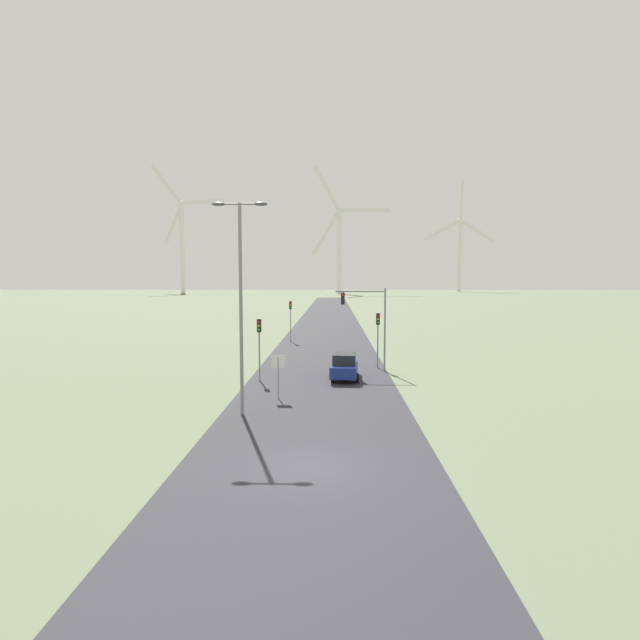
{
  "coord_description": "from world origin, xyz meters",
  "views": [
    {
      "loc": [
        0.86,
        -18.11,
        7.04
      ],
      "look_at": [
        0.0,
        14.52,
        4.33
      ],
      "focal_mm": 28.0,
      "sensor_mm": 36.0,
      "label": 1
    }
  ],
  "objects_px": {
    "streetlamp": "(241,285)",
    "stop_sign_near": "(278,368)",
    "wind_turbine_left": "(339,240)",
    "car_approaching": "(344,366)",
    "traffic_light_post_mid_left": "(290,312)",
    "traffic_light_post_near_left": "(259,336)",
    "traffic_light_post_near_right": "(378,328)",
    "wind_turbine_far_left": "(182,237)",
    "traffic_light_mast_overhead": "(368,313)",
    "wind_turbine_center": "(460,246)"
  },
  "relations": [
    {
      "from": "car_approaching",
      "to": "wind_turbine_far_left",
      "type": "bearing_deg",
      "value": 109.58
    },
    {
      "from": "streetlamp",
      "to": "wind_turbine_far_left",
      "type": "bearing_deg",
      "value": 107.54
    },
    {
      "from": "streetlamp",
      "to": "traffic_light_post_near_left",
      "type": "distance_m",
      "value": 9.33
    },
    {
      "from": "traffic_light_mast_overhead",
      "to": "wind_turbine_left",
      "type": "relative_size",
      "value": 0.11
    },
    {
      "from": "stop_sign_near",
      "to": "car_approaching",
      "type": "bearing_deg",
      "value": 55.63
    },
    {
      "from": "traffic_light_post_near_left",
      "to": "traffic_light_post_near_right",
      "type": "bearing_deg",
      "value": 30.23
    },
    {
      "from": "traffic_light_post_mid_left",
      "to": "wind_turbine_center",
      "type": "bearing_deg",
      "value": 71.54
    },
    {
      "from": "traffic_light_mast_overhead",
      "to": "car_approaching",
      "type": "bearing_deg",
      "value": -121.84
    },
    {
      "from": "car_approaching",
      "to": "traffic_light_mast_overhead",
      "type": "bearing_deg",
      "value": 58.16
    },
    {
      "from": "traffic_light_post_near_right",
      "to": "wind_turbine_left",
      "type": "relative_size",
      "value": 0.07
    },
    {
      "from": "wind_turbine_left",
      "to": "wind_turbine_center",
      "type": "distance_m",
      "value": 80.05
    },
    {
      "from": "traffic_light_post_near_left",
      "to": "wind_turbine_far_left",
      "type": "relative_size",
      "value": 0.07
    },
    {
      "from": "traffic_light_post_near_left",
      "to": "traffic_light_mast_overhead",
      "type": "relative_size",
      "value": 0.67
    },
    {
      "from": "stop_sign_near",
      "to": "wind_turbine_far_left",
      "type": "xyz_separation_m",
      "value": [
        -72.29,
        220.46,
        26.0
      ]
    },
    {
      "from": "car_approaching",
      "to": "wind_turbine_far_left",
      "type": "height_order",
      "value": "wind_turbine_far_left"
    },
    {
      "from": "car_approaching",
      "to": "wind_turbine_left",
      "type": "height_order",
      "value": "wind_turbine_left"
    },
    {
      "from": "traffic_light_post_near_right",
      "to": "traffic_light_mast_overhead",
      "type": "xyz_separation_m",
      "value": [
        -0.85,
        -1.33,
        1.26
      ]
    },
    {
      "from": "traffic_light_post_near_left",
      "to": "car_approaching",
      "type": "distance_m",
      "value": 6.33
    },
    {
      "from": "traffic_light_mast_overhead",
      "to": "wind_turbine_far_left",
      "type": "distance_m",
      "value": 226.77
    },
    {
      "from": "traffic_light_mast_overhead",
      "to": "traffic_light_post_near_right",
      "type": "bearing_deg",
      "value": 57.56
    },
    {
      "from": "traffic_light_post_near_right",
      "to": "wind_turbine_left",
      "type": "height_order",
      "value": "wind_turbine_left"
    },
    {
      "from": "wind_turbine_center",
      "to": "traffic_light_post_near_right",
      "type": "bearing_deg",
      "value": -105.43
    },
    {
      "from": "stop_sign_near",
      "to": "traffic_light_mast_overhead",
      "type": "relative_size",
      "value": 0.41
    },
    {
      "from": "traffic_light_post_near_left",
      "to": "traffic_light_post_mid_left",
      "type": "bearing_deg",
      "value": 89.13
    },
    {
      "from": "traffic_light_post_near_right",
      "to": "traffic_light_mast_overhead",
      "type": "height_order",
      "value": "traffic_light_mast_overhead"
    },
    {
      "from": "wind_turbine_left",
      "to": "car_approaching",
      "type": "bearing_deg",
      "value": -90.57
    },
    {
      "from": "traffic_light_post_near_right",
      "to": "car_approaching",
      "type": "relative_size",
      "value": 1.03
    },
    {
      "from": "streetlamp",
      "to": "traffic_light_post_mid_left",
      "type": "xyz_separation_m",
      "value": [
        -0.04,
        30.11,
        -3.4
      ]
    },
    {
      "from": "traffic_light_post_near_right",
      "to": "traffic_light_post_mid_left",
      "type": "distance_m",
      "value": 18.44
    },
    {
      "from": "traffic_light_post_near_right",
      "to": "wind_turbine_center",
      "type": "bearing_deg",
      "value": 74.57
    },
    {
      "from": "car_approaching",
      "to": "wind_turbine_left",
      "type": "bearing_deg",
      "value": 89.43
    },
    {
      "from": "car_approaching",
      "to": "wind_turbine_far_left",
      "type": "relative_size",
      "value": 0.07
    },
    {
      "from": "stop_sign_near",
      "to": "traffic_light_mast_overhead",
      "type": "distance_m",
      "value": 10.96
    },
    {
      "from": "traffic_light_post_near_left",
      "to": "wind_turbine_center",
      "type": "height_order",
      "value": "wind_turbine_center"
    },
    {
      "from": "stop_sign_near",
      "to": "wind_turbine_left",
      "type": "relative_size",
      "value": 0.04
    },
    {
      "from": "traffic_light_mast_overhead",
      "to": "wind_turbine_far_left",
      "type": "bearing_deg",
      "value": 110.28
    },
    {
      "from": "streetlamp",
      "to": "stop_sign_near",
      "type": "xyz_separation_m",
      "value": [
        1.51,
        3.42,
        -4.87
      ]
    },
    {
      "from": "streetlamp",
      "to": "traffic_light_post_near_left",
      "type": "bearing_deg",
      "value": 92.43
    },
    {
      "from": "wind_turbine_left",
      "to": "traffic_light_post_mid_left",
      "type": "bearing_deg",
      "value": -92.43
    },
    {
      "from": "traffic_light_post_near_left",
      "to": "wind_turbine_left",
      "type": "distance_m",
      "value": 200.04
    },
    {
      "from": "streetlamp",
      "to": "wind_turbine_center",
      "type": "relative_size",
      "value": 0.18
    },
    {
      "from": "car_approaching",
      "to": "wind_turbine_center",
      "type": "bearing_deg",
      "value": 74.24
    },
    {
      "from": "stop_sign_near",
      "to": "wind_turbine_left",
      "type": "distance_m",
      "value": 205.28
    },
    {
      "from": "traffic_light_post_near_left",
      "to": "traffic_light_mast_overhead",
      "type": "xyz_separation_m",
      "value": [
        7.76,
        3.68,
        1.31
      ]
    },
    {
      "from": "traffic_light_post_near_right",
      "to": "wind_turbine_far_left",
      "type": "bearing_deg",
      "value": 110.6
    },
    {
      "from": "streetlamp",
      "to": "traffic_light_post_near_right",
      "type": "bearing_deg",
      "value": 58.84
    },
    {
      "from": "car_approaching",
      "to": "wind_turbine_center",
      "type": "height_order",
      "value": "wind_turbine_center"
    },
    {
      "from": "wind_turbine_far_left",
      "to": "traffic_light_post_mid_left",
      "type": "bearing_deg",
      "value": -69.94
    },
    {
      "from": "stop_sign_near",
      "to": "traffic_light_post_near_right",
      "type": "bearing_deg",
      "value": 56.61
    },
    {
      "from": "wind_turbine_far_left",
      "to": "traffic_light_mast_overhead",
      "type": "bearing_deg",
      "value": -69.72
    }
  ]
}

